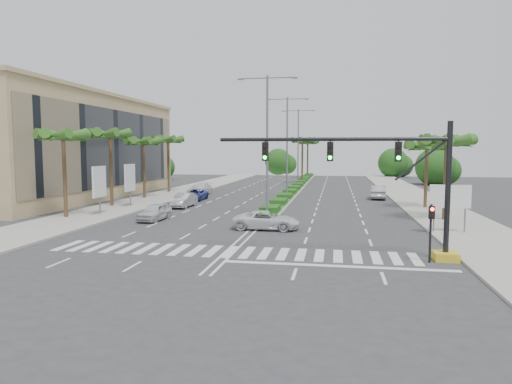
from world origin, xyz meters
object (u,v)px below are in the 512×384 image
(car_parked_a, at_px, (154,212))
(car_parked_b, at_px, (184,200))
(car_parked_d, at_px, (200,189))
(car_crossing, at_px, (267,220))
(car_right, at_px, (379,192))
(car_parked_c, at_px, (195,195))

(car_parked_a, relative_size, car_parked_b, 0.94)
(car_parked_d, height_order, car_crossing, car_parked_d)
(car_parked_b, relative_size, car_parked_d, 0.84)
(car_parked_b, distance_m, car_crossing, 15.27)
(car_parked_a, xyz_separation_m, car_crossing, (9.68, -2.63, -0.02))
(car_parked_b, xyz_separation_m, car_right, (20.12, 11.70, 0.08))
(car_parked_d, distance_m, car_crossing, 27.13)
(car_parked_b, xyz_separation_m, car_crossing, (10.20, -11.36, -0.04))
(car_parked_c, distance_m, car_right, 21.60)
(car_parked_c, bearing_deg, car_crossing, -59.56)
(car_parked_a, xyz_separation_m, car_parked_b, (-0.52, 8.73, 0.02))
(car_parked_d, bearing_deg, car_crossing, -59.29)
(car_parked_d, xyz_separation_m, car_crossing, (12.40, -24.13, -0.08))
(car_parked_a, distance_m, car_right, 28.32)
(car_parked_d, xyz_separation_m, car_right, (22.32, -1.08, 0.05))
(car_parked_a, distance_m, car_parked_b, 8.75)
(car_parked_c, xyz_separation_m, car_right, (20.96, 5.21, 0.16))
(car_parked_a, xyz_separation_m, car_right, (19.61, 20.43, 0.10))
(car_parked_a, distance_m, car_parked_d, 21.68)
(car_parked_a, height_order, car_crossing, car_parked_a)
(car_parked_a, relative_size, car_crossing, 0.84)
(car_right, bearing_deg, car_parked_d, 3.26)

